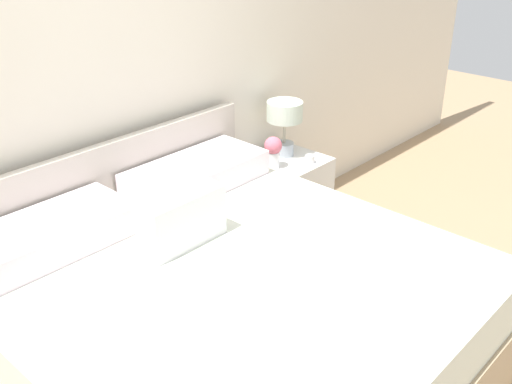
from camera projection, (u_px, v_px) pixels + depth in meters
name	position (u px, v px, depth m)	size (l,w,h in m)	color
ground_plane	(114.00, 300.00, 3.41)	(12.00, 12.00, 0.00)	tan
wall_back	(77.00, 74.00, 2.88)	(8.00, 0.06, 2.60)	silver
bed	(224.00, 321.00, 2.71)	(1.90, 1.93, 0.95)	tan
nightstand	(286.00, 198.00, 3.97)	(0.48, 0.44, 0.54)	white
table_lamp	(285.00, 118.00, 3.82)	(0.23, 0.23, 0.36)	#A8B2BC
flower_vase	(273.00, 150.00, 3.70)	(0.11, 0.11, 0.20)	white
teacup	(310.00, 160.00, 3.79)	(0.10, 0.10, 0.06)	white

